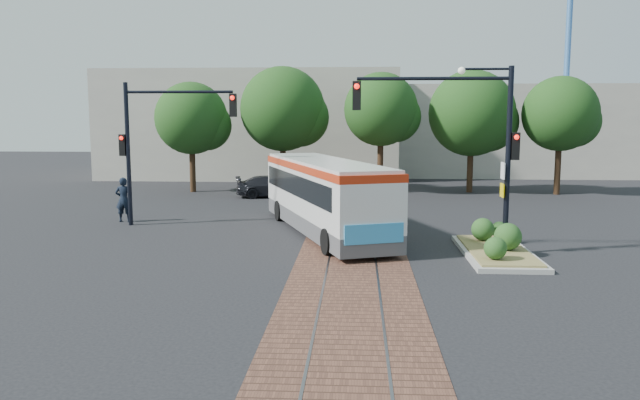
# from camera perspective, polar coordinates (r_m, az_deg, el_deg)

# --- Properties ---
(ground) EXTENTS (120.00, 120.00, 0.00)m
(ground) POSITION_cam_1_polar(r_m,az_deg,el_deg) (22.15, 3.02, -4.32)
(ground) COLOR black
(ground) RESTS_ON ground
(trackbed) EXTENTS (3.60, 40.00, 0.02)m
(trackbed) POSITION_cam_1_polar(r_m,az_deg,el_deg) (26.08, 3.09, -2.50)
(trackbed) COLOR brown
(trackbed) RESTS_ON ground
(tree_row) EXTENTS (26.40, 5.60, 7.67)m
(tree_row) POSITION_cam_1_polar(r_m,az_deg,el_deg) (38.11, 5.13, 7.97)
(tree_row) COLOR #382314
(tree_row) RESTS_ON ground
(warehouses) EXTENTS (40.00, 13.00, 8.00)m
(warehouses) POSITION_cam_1_polar(r_m,az_deg,el_deg) (50.43, 2.73, 6.71)
(warehouses) COLOR #ADA899
(warehouses) RESTS_ON ground
(crane) EXTENTS (8.00, 0.50, 18.00)m
(crane) POSITION_cam_1_polar(r_m,az_deg,el_deg) (58.81, 21.74, 13.21)
(crane) COLOR #3F72B2
(crane) RESTS_ON ground
(city_bus) EXTENTS (5.83, 10.90, 2.89)m
(city_bus) POSITION_cam_1_polar(r_m,az_deg,el_deg) (24.58, 0.38, 0.68)
(city_bus) COLOR #49494B
(city_bus) RESTS_ON ground
(traffic_island) EXTENTS (2.20, 5.20, 1.13)m
(traffic_island) POSITION_cam_1_polar(r_m,az_deg,el_deg) (21.71, 15.86, -3.95)
(traffic_island) COLOR gray
(traffic_island) RESTS_ON ground
(signal_pole_main) EXTENTS (5.49, 0.46, 6.00)m
(signal_pole_main) POSITION_cam_1_polar(r_m,az_deg,el_deg) (21.20, 13.64, 6.27)
(signal_pole_main) COLOR black
(signal_pole_main) RESTS_ON ground
(signal_pole_left) EXTENTS (4.99, 0.34, 6.00)m
(signal_pole_left) POSITION_cam_1_polar(r_m,az_deg,el_deg) (27.06, -14.95, 5.84)
(signal_pole_left) COLOR black
(signal_pole_left) RESTS_ON ground
(officer) EXTENTS (0.77, 0.56, 1.96)m
(officer) POSITION_cam_1_polar(r_m,az_deg,el_deg) (28.61, -17.51, 0.03)
(officer) COLOR black
(officer) RESTS_ON ground
(parked_car) EXTENTS (4.49, 2.61, 1.22)m
(parked_car) POSITION_cam_1_polar(r_m,az_deg,el_deg) (36.01, -4.36, 1.25)
(parked_car) COLOR black
(parked_car) RESTS_ON ground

